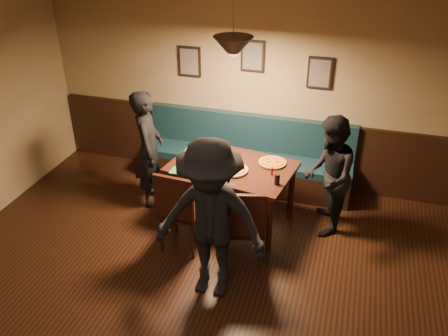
# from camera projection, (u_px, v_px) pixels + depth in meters

# --- Properties ---
(ceiling) EXTENTS (7.00, 7.00, 0.00)m
(ceiling) POSITION_uv_depth(u_px,v_px,m) (124.00, 55.00, 2.79)
(ceiling) COLOR silver
(ceiling) RESTS_ON ground
(wall_back) EXTENTS (6.00, 0.00, 6.00)m
(wall_back) POSITION_uv_depth(u_px,v_px,m) (252.00, 87.00, 6.40)
(wall_back) COLOR #8C704F
(wall_back) RESTS_ON ground
(wainscot) EXTENTS (5.88, 0.06, 1.00)m
(wainscot) POSITION_uv_depth(u_px,v_px,m) (250.00, 146.00, 6.82)
(wainscot) COLOR black
(wainscot) RESTS_ON ground
(booth_bench) EXTENTS (3.00, 0.60, 1.00)m
(booth_bench) POSITION_uv_depth(u_px,v_px,m) (245.00, 155.00, 6.59)
(booth_bench) COLOR #0F232D
(booth_bench) RESTS_ON ground
(picture_left) EXTENTS (0.32, 0.04, 0.42)m
(picture_left) POSITION_uv_depth(u_px,v_px,m) (190.00, 61.00, 6.45)
(picture_left) COLOR black
(picture_left) RESTS_ON wall_back
(picture_center) EXTENTS (0.32, 0.04, 0.42)m
(picture_center) POSITION_uv_depth(u_px,v_px,m) (253.00, 56.00, 6.15)
(picture_center) COLOR black
(picture_center) RESTS_ON wall_back
(picture_right) EXTENTS (0.32, 0.04, 0.42)m
(picture_right) POSITION_uv_depth(u_px,v_px,m) (320.00, 73.00, 6.00)
(picture_right) COLOR black
(picture_right) RESTS_ON wall_back
(pendant_lamp) EXTENTS (0.44, 0.44, 0.25)m
(pendant_lamp) POSITION_uv_depth(u_px,v_px,m) (233.00, 48.00, 4.99)
(pendant_lamp) COLOR black
(pendant_lamp) RESTS_ON ceiling
(dining_table) EXTENTS (1.62, 1.18, 0.80)m
(dining_table) POSITION_uv_depth(u_px,v_px,m) (232.00, 193.00, 5.90)
(dining_table) COLOR #311D0D
(dining_table) RESTS_ON floor
(chair_near_left) EXTENTS (0.50, 0.50, 1.06)m
(chair_near_left) POSITION_uv_depth(u_px,v_px,m) (183.00, 208.00, 5.37)
(chair_near_left) COLOR black
(chair_near_left) RESTS_ON floor
(chair_near_right) EXTENTS (0.55, 0.55, 1.03)m
(chair_near_right) POSITION_uv_depth(u_px,v_px,m) (244.00, 224.00, 5.13)
(chair_near_right) COLOR #33190E
(chair_near_right) RESTS_ON floor
(diner_left) EXTENTS (0.56, 0.68, 1.61)m
(diner_left) POSITION_uv_depth(u_px,v_px,m) (149.00, 149.00, 6.08)
(diner_left) COLOR black
(diner_left) RESTS_ON floor
(diner_right) EXTENTS (0.64, 0.79, 1.52)m
(diner_right) POSITION_uv_depth(u_px,v_px,m) (329.00, 176.00, 5.54)
(diner_right) COLOR black
(diner_right) RESTS_ON floor
(diner_front) EXTENTS (1.15, 0.66, 1.78)m
(diner_front) POSITION_uv_depth(u_px,v_px,m) (210.00, 221.00, 4.54)
(diner_front) COLOR black
(diner_front) RESTS_ON floor
(pizza_a) EXTENTS (0.40, 0.40, 0.04)m
(pizza_a) POSITION_uv_depth(u_px,v_px,m) (199.00, 154.00, 5.93)
(pizza_a) COLOR #CB5F26
(pizza_a) RESTS_ON dining_table
(pizza_b) EXTENTS (0.45, 0.45, 0.04)m
(pizza_b) POSITION_uv_depth(u_px,v_px,m) (233.00, 170.00, 5.57)
(pizza_b) COLOR #C77125
(pizza_b) RESTS_ON dining_table
(pizza_c) EXTENTS (0.44, 0.44, 0.04)m
(pizza_c) POSITION_uv_depth(u_px,v_px,m) (272.00, 162.00, 5.73)
(pizza_c) COLOR #C97125
(pizza_c) RESTS_ON dining_table
(soda_glass) EXTENTS (0.08, 0.08, 0.13)m
(soda_glass) POSITION_uv_depth(u_px,v_px,m) (277.00, 179.00, 5.29)
(soda_glass) COLOR black
(soda_glass) RESTS_ON dining_table
(tabasco_bottle) EXTENTS (0.03, 0.03, 0.11)m
(tabasco_bottle) POSITION_uv_depth(u_px,v_px,m) (272.00, 171.00, 5.48)
(tabasco_bottle) COLOR #9B0512
(tabasco_bottle) RESTS_ON dining_table
(napkin_a) EXTENTS (0.18, 0.18, 0.01)m
(napkin_a) POSITION_uv_depth(u_px,v_px,m) (191.00, 151.00, 6.04)
(napkin_a) COLOR #217C24
(napkin_a) RESTS_ON dining_table
(napkin_b) EXTENTS (0.17, 0.17, 0.01)m
(napkin_b) POSITION_uv_depth(u_px,v_px,m) (177.00, 171.00, 5.58)
(napkin_b) COLOR #1F7437
(napkin_b) RESTS_ON dining_table
(cutlery_set) EXTENTS (0.21, 0.09, 0.00)m
(cutlery_set) POSITION_uv_depth(u_px,v_px,m) (220.00, 182.00, 5.37)
(cutlery_set) COLOR #BAB9BE
(cutlery_set) RESTS_ON dining_table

